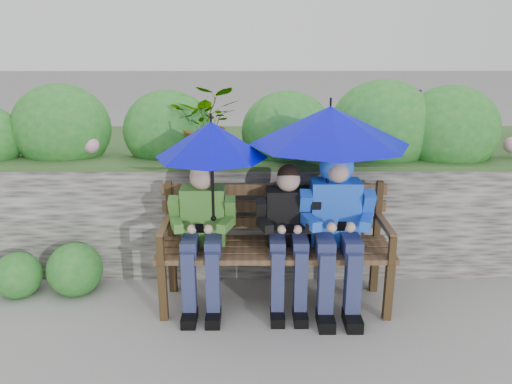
{
  "coord_description": "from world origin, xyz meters",
  "views": [
    {
      "loc": [
        -0.01,
        -3.45,
        2.05
      ],
      "look_at": [
        0.0,
        0.1,
        0.95
      ],
      "focal_mm": 35.0,
      "sensor_mm": 36.0,
      "label": 1
    }
  ],
  "objects_px": {
    "park_bench": "(275,237)",
    "umbrella_left": "(211,140)",
    "boy_right": "(337,218)",
    "boy_left": "(202,228)",
    "boy_middle": "(288,229)",
    "umbrella_right": "(330,125)"
  },
  "relations": [
    {
      "from": "park_bench",
      "to": "umbrella_left",
      "type": "distance_m",
      "value": 0.93
    },
    {
      "from": "boy_right",
      "to": "umbrella_left",
      "type": "relative_size",
      "value": 1.49
    },
    {
      "from": "boy_left",
      "to": "park_bench",
      "type": "bearing_deg",
      "value": 8.85
    },
    {
      "from": "park_bench",
      "to": "boy_left",
      "type": "distance_m",
      "value": 0.57
    },
    {
      "from": "boy_middle",
      "to": "umbrella_left",
      "type": "bearing_deg",
      "value": 179.63
    },
    {
      "from": "boy_middle",
      "to": "boy_right",
      "type": "relative_size",
      "value": 0.91
    },
    {
      "from": "boy_right",
      "to": "umbrella_right",
      "type": "xyz_separation_m",
      "value": [
        -0.08,
        0.04,
        0.7
      ]
    },
    {
      "from": "boy_left",
      "to": "umbrella_right",
      "type": "xyz_separation_m",
      "value": [
        0.95,
        0.05,
        0.79
      ]
    },
    {
      "from": "park_bench",
      "to": "boy_middle",
      "type": "relative_size",
      "value": 1.6
    },
    {
      "from": "park_bench",
      "to": "boy_middle",
      "type": "xyz_separation_m",
      "value": [
        0.1,
        -0.08,
        0.1
      ]
    },
    {
      "from": "boy_middle",
      "to": "umbrella_right",
      "type": "relative_size",
      "value": 0.95
    },
    {
      "from": "boy_middle",
      "to": "umbrella_right",
      "type": "distance_m",
      "value": 0.85
    },
    {
      "from": "boy_left",
      "to": "boy_right",
      "type": "xyz_separation_m",
      "value": [
        1.03,
        0.01,
        0.08
      ]
    },
    {
      "from": "boy_left",
      "to": "boy_right",
      "type": "height_order",
      "value": "boy_right"
    },
    {
      "from": "umbrella_right",
      "to": "umbrella_left",
      "type": "bearing_deg",
      "value": -177.3
    },
    {
      "from": "park_bench",
      "to": "boy_right",
      "type": "distance_m",
      "value": 0.51
    },
    {
      "from": "boy_middle",
      "to": "boy_right",
      "type": "xyz_separation_m",
      "value": [
        0.37,
        0.0,
        0.09
      ]
    },
    {
      "from": "park_bench",
      "to": "boy_right",
      "type": "relative_size",
      "value": 1.46
    },
    {
      "from": "umbrella_right",
      "to": "boy_left",
      "type": "bearing_deg",
      "value": -177.18
    },
    {
      "from": "boy_right",
      "to": "umbrella_right",
      "type": "relative_size",
      "value": 1.04
    },
    {
      "from": "boy_left",
      "to": "boy_middle",
      "type": "relative_size",
      "value": 1.02
    },
    {
      "from": "park_bench",
      "to": "boy_right",
      "type": "height_order",
      "value": "boy_right"
    }
  ]
}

